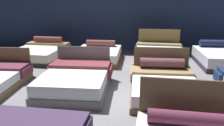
% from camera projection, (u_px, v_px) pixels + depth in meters
% --- Properties ---
extents(ground_plane, '(18.00, 18.00, 0.02)m').
position_uv_depth(ground_plane, '(119.00, 92.00, 5.52)').
color(ground_plane, slate).
extents(showroom_back_wall, '(18.00, 0.06, 3.50)m').
position_uv_depth(showroom_back_wall, '(131.00, 8.00, 9.73)').
color(showroom_back_wall, navy).
rests_on(showroom_back_wall, ground_plane).
extents(bed_5, '(1.63, 2.05, 0.88)m').
position_uv_depth(bed_5, '(76.00, 80.00, 5.59)').
color(bed_5, '#585558').
rests_on(bed_5, ground_plane).
extents(bed_6, '(1.56, 2.06, 0.91)m').
position_uv_depth(bed_6, '(164.00, 85.00, 5.35)').
color(bed_6, brown).
rests_on(bed_6, ground_plane).
extents(bed_8, '(1.79, 2.18, 0.70)m').
position_uv_depth(bed_8, '(40.00, 53.00, 8.55)').
color(bed_8, black).
rests_on(bed_8, ground_plane).
extents(bed_9, '(1.56, 1.92, 0.65)m').
position_uv_depth(bed_9, '(98.00, 55.00, 8.24)').
color(bed_9, brown).
rests_on(bed_9, ground_plane).
extents(bed_10, '(1.73, 2.18, 1.02)m').
position_uv_depth(bed_10, '(159.00, 55.00, 8.02)').
color(bed_10, olive).
rests_on(bed_10, ground_plane).
extents(bed_11, '(1.63, 2.12, 0.71)m').
position_uv_depth(bed_11, '(222.00, 58.00, 7.74)').
color(bed_11, black).
rests_on(bed_11, ground_plane).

